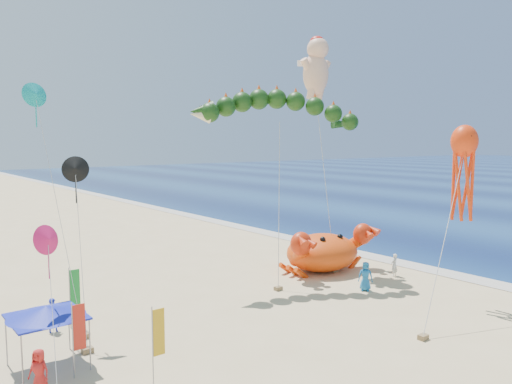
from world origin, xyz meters
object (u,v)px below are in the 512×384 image
Objects in this scene: crab_inflatable at (323,251)px; canopy_blue at (46,312)px; cherub_kite at (316,67)px; octopus_kite at (463,166)px; dragon_kite at (278,114)px.

crab_inflatable is 21.20m from canopy_blue.
crab_inflatable is 0.44× the size of cherub_kite.
canopy_blue is (-20.83, -3.85, 0.93)m from crab_inflatable.
octopus_kite is at bearing -85.54° from crab_inflatable.
octopus_kite is at bearing -91.59° from cherub_kite.
cherub_kite is 26.14m from canopy_blue.
cherub_kite is at bearing 17.17° from dragon_kite.
canopy_blue is at bearing -169.52° from crab_inflatable.
dragon_kite reaches higher than octopus_kite.
cherub_kite is (1.14, 2.09, 13.80)m from crab_inflatable.
canopy_blue is at bearing 163.49° from octopus_kite.
dragon_kite is 19.45m from canopy_blue.
crab_inflatable is at bearing 94.46° from octopus_kite.
dragon_kite is 12.25m from octopus_kite.
crab_inflatable is at bearing 10.48° from canopy_blue.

